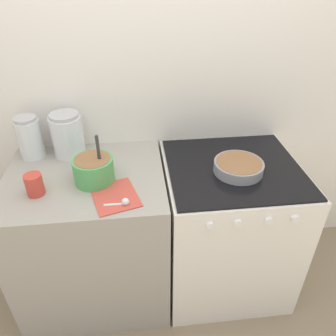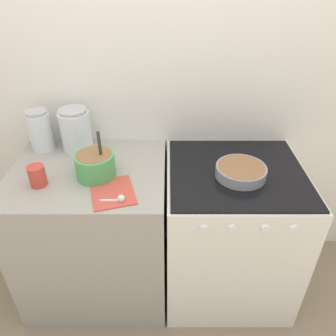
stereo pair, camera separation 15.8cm
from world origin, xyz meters
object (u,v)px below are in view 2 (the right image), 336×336
at_px(mixing_bowl, 95,164).
at_px(storage_jar_left, 40,133).
at_px(storage_jar_middle, 76,132).
at_px(tin_can, 37,176).
at_px(stove, 228,231).
at_px(baking_pan, 240,171).

distance_m(mixing_bowl, storage_jar_left, 0.47).
height_order(storage_jar_left, storage_jar_middle, storage_jar_middle).
height_order(mixing_bowl, tin_can, mixing_bowl).
relative_size(mixing_bowl, storage_jar_middle, 1.03).
height_order(stove, baking_pan, baking_pan).
distance_m(stove, baking_pan, 0.48).
xyz_separation_m(mixing_bowl, storage_jar_middle, (-0.16, 0.29, 0.03)).
bearing_deg(mixing_bowl, tin_can, -164.21).
xyz_separation_m(storage_jar_left, tin_can, (0.09, -0.37, -0.05)).
relative_size(baking_pan, storage_jar_middle, 1.05).
xyz_separation_m(mixing_bowl, storage_jar_left, (-0.37, 0.29, 0.03)).
xyz_separation_m(mixing_bowl, baking_pan, (0.75, -0.00, -0.04)).
bearing_deg(mixing_bowl, baking_pan, -0.17).
relative_size(stove, baking_pan, 3.41).
xyz_separation_m(storage_jar_left, storage_jar_middle, (0.21, -0.00, 0.00)).
relative_size(stove, storage_jar_left, 3.72).
distance_m(stove, tin_can, 1.14).
bearing_deg(storage_jar_left, storage_jar_middle, -0.00).
relative_size(stove, tin_can, 8.25).
distance_m(baking_pan, tin_can, 1.03).
bearing_deg(baking_pan, mixing_bowl, 179.83).
bearing_deg(storage_jar_middle, tin_can, -107.44).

